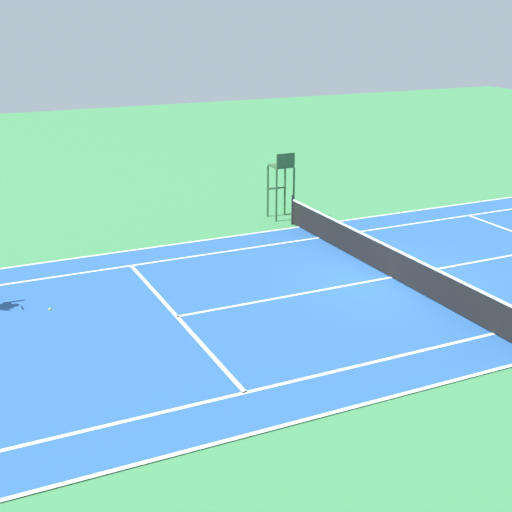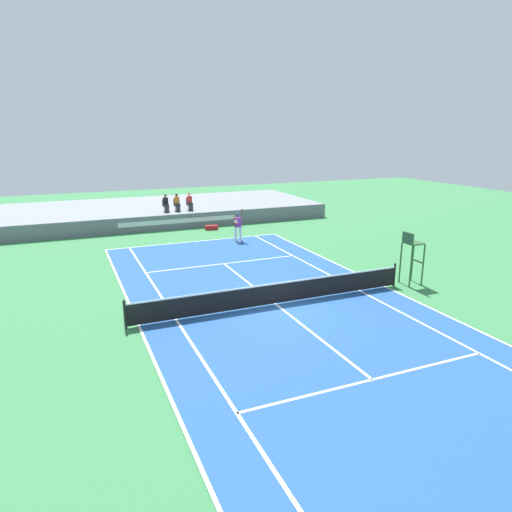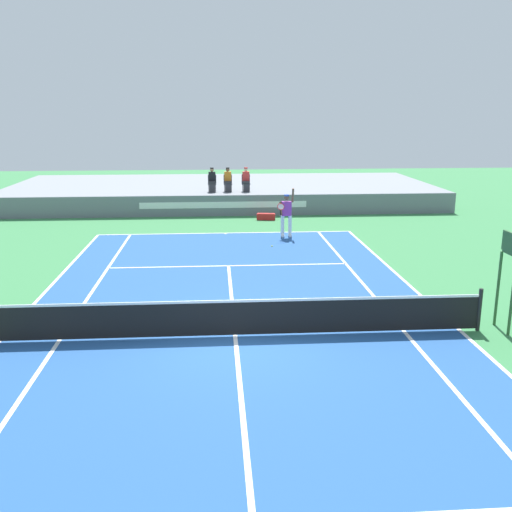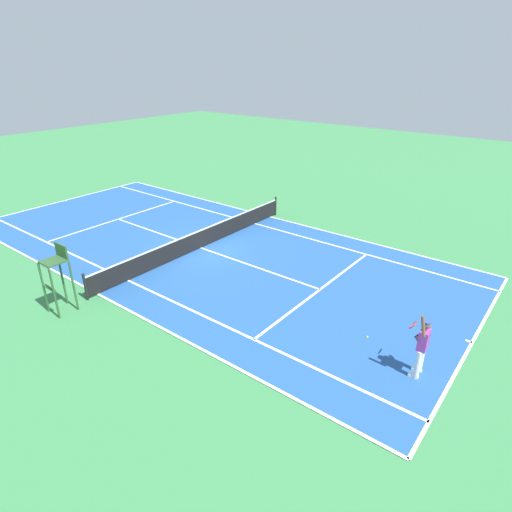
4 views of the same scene
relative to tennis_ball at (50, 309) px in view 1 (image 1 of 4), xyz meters
The scene contains 5 objects.
ground_plane 9.35m from the tennis_ball, 101.00° to the right, with size 80.00×80.00×0.00m, color #387F47.
court 9.35m from the tennis_ball, 101.00° to the right, with size 11.08×23.88×0.03m.
net 9.36m from the tennis_ball, 101.00° to the right, with size 11.98×0.10×1.07m.
tennis_ball is the anchor object (origin of this frame).
umpire_chair 10.58m from the tennis_ball, 61.26° to the right, with size 0.77×0.77×2.44m.
Camera 1 is at (-15.56, 11.55, 7.26)m, focal length 50.21 mm.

